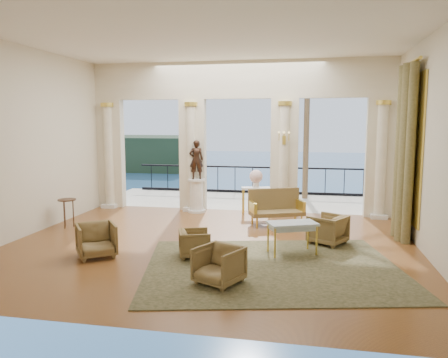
% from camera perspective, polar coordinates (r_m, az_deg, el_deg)
% --- Properties ---
extents(floor, '(9.00, 9.00, 0.00)m').
position_cam_1_polar(floor, '(9.76, -1.95, -8.72)').
color(floor, '#452512').
rests_on(floor, ground).
extents(room_walls, '(9.00, 9.00, 9.00)m').
position_cam_1_polar(room_walls, '(8.29, -3.81, 8.54)').
color(room_walls, beige).
rests_on(room_walls, ground).
extents(arcade, '(9.00, 0.56, 4.50)m').
position_cam_1_polar(arcade, '(13.12, 1.80, 6.86)').
color(arcade, beige).
rests_on(arcade, ground).
extents(terrace, '(10.00, 3.60, 0.10)m').
position_cam_1_polar(terrace, '(15.33, 2.96, -2.96)').
color(terrace, '#B7AB97').
rests_on(terrace, ground).
extents(balustrade, '(9.00, 0.06, 1.03)m').
position_cam_1_polar(balustrade, '(16.82, 3.74, -0.45)').
color(balustrade, black).
rests_on(balustrade, terrace).
extents(palm_tree, '(2.00, 2.00, 4.50)m').
position_cam_1_polar(palm_tree, '(15.79, 10.86, 12.31)').
color(palm_tree, '#4C3823').
rests_on(palm_tree, terrace).
extents(headland, '(22.00, 18.00, 6.00)m').
position_cam_1_polar(headland, '(85.59, -10.98, 3.49)').
color(headland, black).
rests_on(headland, sea).
extents(sea, '(160.00, 160.00, 0.00)m').
position_cam_1_polar(sea, '(69.71, 9.28, 0.17)').
color(sea, '#244D80').
rests_on(sea, ground).
extents(curtain, '(0.33, 1.40, 4.09)m').
position_cam_1_polar(curtain, '(10.87, 22.57, 3.20)').
color(curtain, brown).
rests_on(curtain, ground).
extents(window_frame, '(0.04, 1.60, 3.40)m').
position_cam_1_polar(window_frame, '(10.90, 23.55, 3.58)').
color(window_frame, gold).
rests_on(window_frame, room_walls).
extents(wall_sconce, '(0.30, 0.11, 0.33)m').
position_cam_1_polar(wall_sconce, '(12.67, 7.84, 5.16)').
color(wall_sconce, gold).
rests_on(wall_sconce, arcade).
extents(rug, '(5.40, 4.61, 0.02)m').
position_cam_1_polar(rug, '(8.40, 6.35, -11.41)').
color(rug, '#293019').
rests_on(rug, ground).
extents(armchair_a, '(1.00, 0.99, 0.75)m').
position_cam_1_polar(armchair_a, '(9.28, -16.34, -7.47)').
color(armchair_a, '#4E421E').
rests_on(armchair_a, ground).
extents(armchair_b, '(0.90, 0.88, 0.71)m').
position_cam_1_polar(armchair_b, '(7.48, -0.68, -10.97)').
color(armchair_b, '#4E421E').
rests_on(armchair_b, ground).
extents(armchair_c, '(0.94, 0.96, 0.73)m').
position_cam_1_polar(armchair_c, '(10.08, 13.37, -6.24)').
color(armchair_c, '#4E421E').
rests_on(armchair_c, ground).
extents(armchair_d, '(0.73, 0.75, 0.62)m').
position_cam_1_polar(armchair_d, '(8.93, -3.86, -8.23)').
color(armchair_d, '#4E421E').
rests_on(armchair_d, ground).
extents(settee, '(1.54, 1.11, 0.94)m').
position_cam_1_polar(settee, '(11.77, 6.76, -3.63)').
color(settee, '#4E421E').
rests_on(settee, ground).
extents(game_table, '(1.11, 0.88, 0.67)m').
position_cam_1_polar(game_table, '(9.13, 8.91, -6.04)').
color(game_table, '#9AB3C2').
rests_on(game_table, ground).
extents(pedestal, '(0.55, 0.55, 1.01)m').
position_cam_1_polar(pedestal, '(13.25, -3.60, -2.26)').
color(pedestal, silver).
rests_on(pedestal, ground).
extents(statue, '(0.49, 0.40, 1.17)m').
position_cam_1_polar(statue, '(13.11, -3.64, 2.53)').
color(statue, black).
rests_on(statue, pedestal).
extents(console_table, '(0.90, 0.50, 0.81)m').
position_cam_1_polar(console_table, '(12.93, 4.19, -1.69)').
color(console_table, silver).
rests_on(console_table, ground).
extents(urn, '(0.39, 0.39, 0.52)m').
position_cam_1_polar(urn, '(12.87, 4.21, 0.22)').
color(urn, silver).
rests_on(urn, console_table).
extents(side_table, '(0.46, 0.46, 0.74)m').
position_cam_1_polar(side_table, '(12.00, -19.83, -2.99)').
color(side_table, black).
rests_on(side_table, ground).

